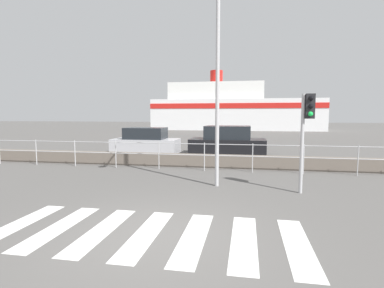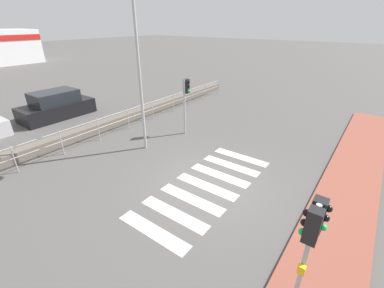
% 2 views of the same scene
% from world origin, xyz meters
% --- Properties ---
extents(ground_plane, '(160.00, 160.00, 0.00)m').
position_xyz_m(ground_plane, '(0.00, 0.00, 0.00)').
color(ground_plane, '#565451').
extents(crosswalk, '(5.85, 2.40, 0.01)m').
position_xyz_m(crosswalk, '(-0.18, 0.00, 0.00)').
color(crosswalk, silver).
rests_on(crosswalk, ground_plane).
extents(seawall, '(24.87, 0.55, 0.52)m').
position_xyz_m(seawall, '(0.00, 7.30, 0.26)').
color(seawall, '#6B6056').
rests_on(seawall, ground_plane).
extents(harbor_fence, '(22.43, 0.04, 1.12)m').
position_xyz_m(harbor_fence, '(0.00, 6.42, 0.74)').
color(harbor_fence, '#B2B2B5').
rests_on(harbor_fence, ground_plane).
extents(traffic_light_far, '(0.34, 0.32, 2.78)m').
position_xyz_m(traffic_light_far, '(3.26, 3.56, 2.05)').
color(traffic_light_far, '#B2B2B5').
rests_on(traffic_light_far, ground_plane).
extents(streetlamp, '(0.32, 1.36, 6.47)m').
position_xyz_m(streetlamp, '(0.74, 3.74, 4.00)').
color(streetlamp, '#B2B2B5').
rests_on(streetlamp, ground_plane).
extents(ferry_boat, '(23.82, 6.23, 8.52)m').
position_xyz_m(ferry_boat, '(-0.58, 38.83, 2.87)').
color(ferry_boat, white).
rests_on(ferry_boat, ground_plane).
extents(parked_car_silver, '(3.80, 1.70, 1.46)m').
position_xyz_m(parked_car_silver, '(-4.15, 11.39, 0.62)').
color(parked_car_silver, '#BCBCC1').
rests_on(parked_car_silver, ground_plane).
extents(parked_car_black, '(4.12, 1.89, 1.59)m').
position_xyz_m(parked_car_black, '(0.59, 11.39, 0.68)').
color(parked_car_black, black).
rests_on(parked_car_black, ground_plane).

